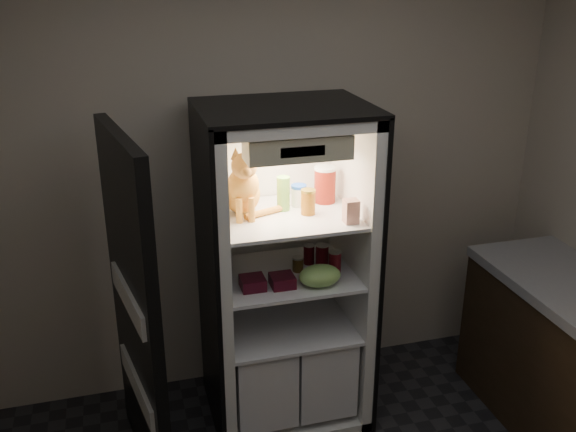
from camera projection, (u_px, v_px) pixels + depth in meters
name	position (u px, v px, depth m)	size (l,w,h in m)	color
room_shell	(391.00, 260.00, 2.15)	(3.60, 3.60, 3.60)	white
refrigerator	(283.00, 291.00, 3.69)	(0.90, 0.72, 1.88)	white
fridge_door	(136.00, 317.00, 3.18)	(0.21, 0.87, 1.85)	black
tabby_cat	(242.00, 188.00, 3.40)	(0.34, 0.39, 0.41)	orange
parmesan_shaker	(283.00, 193.00, 3.48)	(0.07, 0.07, 0.19)	#248436
mayo_tub	(299.00, 195.00, 3.56)	(0.09, 0.09, 0.12)	white
salsa_jar	(308.00, 202.00, 3.43)	(0.08, 0.08, 0.14)	maroon
pepper_jar	(325.00, 184.00, 3.60)	(0.12, 0.12, 0.21)	#A02815
cream_carton	(351.00, 211.00, 3.32)	(0.07, 0.07, 0.13)	silver
soda_can_a	(309.00, 254.00, 3.67)	(0.06, 0.06, 0.11)	black
soda_can_b	(322.00, 256.00, 3.62)	(0.07, 0.07, 0.14)	black
soda_can_c	(335.00, 262.00, 3.55)	(0.07, 0.07, 0.13)	black
condiment_jar	(298.00, 264.00, 3.59)	(0.06, 0.06, 0.09)	brown
grape_bag	(320.00, 276.00, 3.42)	(0.23, 0.17, 0.11)	#7DB253
berry_box_left	(253.00, 283.00, 3.40)	(0.13, 0.13, 0.06)	#540E1E
berry_box_right	(282.00, 281.00, 3.42)	(0.13, 0.13, 0.06)	#540E1E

